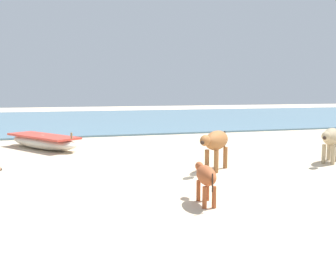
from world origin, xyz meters
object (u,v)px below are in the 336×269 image
Objects in this scene: calf_near_rust at (206,176)px; fishing_boat_0 at (43,141)px; cow_second_adult_dun at (331,138)px; cow_adult_brown at (216,142)px.

fishing_boat_0 is at bearing 29.20° from calf_near_rust.
fishing_boat_0 is 9.27m from cow_second_adult_dun.
fishing_boat_0 is 8.13m from calf_near_rust.
calf_near_rust is at bearing -12.89° from fishing_boat_0.
cow_second_adult_dun is at bearing -54.29° from calf_near_rust.
cow_adult_brown is at bearing -38.32° from cow_second_adult_dun.
cow_second_adult_dun is (7.79, -5.01, 0.44)m from fishing_boat_0.
cow_second_adult_dun reaches higher than fishing_boat_0.
cow_adult_brown is at bearing 6.22° from fishing_boat_0.
calf_near_rust is 0.81× the size of cow_second_adult_dun.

